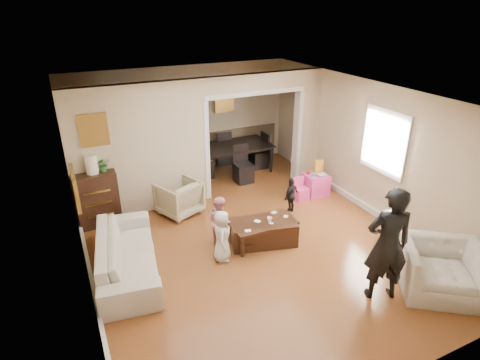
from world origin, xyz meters
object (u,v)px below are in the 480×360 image
coffee_cup (270,219)px  adult_person (388,245)px  armchair_front (441,270)px  play_table (316,184)px  coffee_table (263,232)px  child_toddler (291,195)px  armchair_back (179,197)px  dining_table (232,159)px  table_lamp (92,164)px  child_kneel_b (220,221)px  cyan_cup (314,175)px  sofa (127,254)px  dresser (97,199)px  child_kneel_a (222,236)px

coffee_cup → adult_person: size_ratio=0.05×
armchair_front → play_table: (0.24, 3.48, -0.14)m
coffee_table → child_toddler: 1.30m
coffee_table → adult_person: (0.88, -1.97, 0.67)m
armchair_back → dining_table: (1.84, 1.47, -0.01)m
table_lamp → child_kneel_b: table_lamp is taller
child_kneel_b → child_toddler: 1.81m
adult_person → dining_table: bearing=-68.2°
dining_table → armchair_front: bearing=-79.6°
coffee_table → cyan_cup: bearing=31.8°
armchair_back → coffee_table: armchair_back is taller
sofa → dining_table: size_ratio=1.13×
coffee_cup → play_table: 2.30m
dresser → adult_person: size_ratio=0.60×
sofa → armchair_front: armchair_front is taller
coffee_cup → dining_table: dining_table is taller
armchair_back → coffee_cup: size_ratio=8.29×
coffee_table → cyan_cup: cyan_cup is taller
armchair_front → coffee_table: bearing=163.2°
play_table → dining_table: (-1.17, 1.93, 0.11)m
dresser → child_kneel_a: bearing=-51.4°
dresser → table_lamp: 0.71m
sofa → armchair_back: size_ratio=2.87×
child_kneel_b → dining_table: bearing=-33.5°
play_table → child_toddler: bearing=-153.4°
dining_table → child_toddler: (0.22, -2.40, 0.03)m
armchair_front → adult_person: adult_person is taller
table_lamp → coffee_table: (2.53, -1.95, -1.03)m
child_kneel_a → child_kneel_b: (0.15, 0.45, 0.01)m
sofa → dining_table: 4.32m
dining_table → dresser: bearing=-159.6°
child_toddler → child_kneel_a: bearing=-0.0°
armchair_back → adult_person: 4.15m
child_kneel_b → child_kneel_a: bearing=156.2°
play_table → child_kneel_a: child_kneel_a is taller
dresser → dining_table: (3.36, 1.20, -0.19)m
armchair_back → armchair_front: 4.82m
child_toddler → armchair_back: bearing=-49.8°
dining_table → child_kneel_a: bearing=-116.2°
coffee_cup → play_table: bearing=33.9°
dresser → adult_person: bearing=-48.9°
child_toddler → adult_person: bearing=61.2°
dresser → child_kneel_a: (1.68, -2.10, -0.08)m
child_toddler → table_lamp: bearing=-43.9°
coffee_table → child_toddler: bearing=35.5°
play_table → armchair_back: bearing=171.3°
adult_person → child_kneel_b: size_ratio=1.91×
child_kneel_a → child_toddler: bearing=-40.0°
dresser → cyan_cup: bearing=-10.0°
dresser → child_kneel_a: dresser is taller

